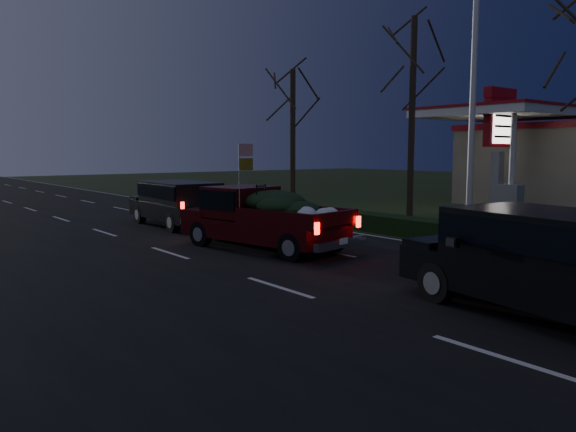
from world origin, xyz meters
TOP-DOWN VIEW (x-y plane):
  - ground at (0.00, 0.00)m, footprint 120.00×120.00m
  - road_asphalt at (0.00, 0.00)m, footprint 14.00×120.00m
  - hedge_row at (7.80, 3.00)m, footprint 1.00×10.00m
  - light_pole at (9.50, 2.00)m, footprint 0.50×0.90m
  - gas_price_pylon at (16.00, 4.99)m, footprint 2.00×0.41m
  - gas_station_building at (24.00, 6.00)m, footprint 10.00×7.00m
  - gas_canopy at (18.00, 6.00)m, footprint 7.10×6.10m
  - bare_tree_mid at (12.50, 7.00)m, footprint 3.60×3.60m
  - bare_tree_far at (11.50, 14.00)m, footprint 3.60×3.60m
  - pickup_truck at (2.44, 3.99)m, footprint 2.84×5.39m
  - lead_suv at (2.84, 9.99)m, footprint 2.17×4.83m
  - rear_suv at (2.33, -4.60)m, footprint 2.81×5.34m

SIDE VIEW (x-z plane):
  - ground at x=0.00m, z-range 0.00..0.00m
  - road_asphalt at x=0.00m, z-range 0.00..0.02m
  - hedge_row at x=7.80m, z-range 0.00..0.60m
  - pickup_truck at x=2.44m, z-range -0.34..2.35m
  - lead_suv at x=2.84m, z-range 0.35..1.72m
  - rear_suv at x=2.33m, z-range 0.38..1.84m
  - gas_station_building at x=24.00m, z-range 0.00..4.00m
  - gas_price_pylon at x=16.00m, z-range 0.98..6.56m
  - gas_canopy at x=18.00m, z-range 1.91..6.79m
  - bare_tree_far at x=11.50m, z-range 1.73..8.73m
  - light_pole at x=9.50m, z-range 0.90..10.06m
  - bare_tree_mid at x=12.50m, z-range 2.10..10.60m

